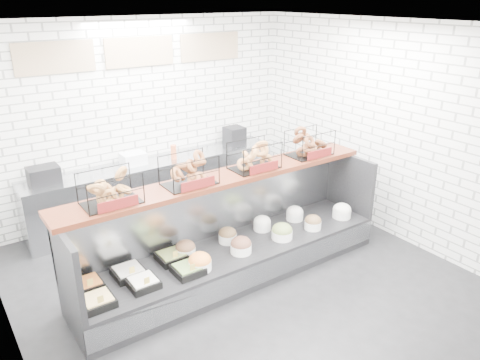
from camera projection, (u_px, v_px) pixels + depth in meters
ground at (248, 286)px, 5.65m from camera, size 5.50×5.50×0.00m
room_shell at (218, 109)px, 5.35m from camera, size 5.02×5.51×3.01m
display_case at (231, 250)px, 5.79m from camera, size 4.00×0.90×1.20m
bagel_shelf at (223, 166)px, 5.54m from camera, size 4.10×0.50×0.40m
prep_counter at (157, 187)px, 7.33m from camera, size 4.00×0.60×1.20m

